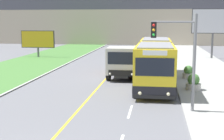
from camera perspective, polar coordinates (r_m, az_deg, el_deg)
The scene contains 8 objects.
city_bus at distance 23.78m, azimuth 7.90°, elevation 1.50°, with size 2.63×12.31×3.17m.
dump_truck at distance 25.45m, azimuth 2.20°, elevation 1.39°, with size 2.51×6.49×2.62m.
car_distant at distance 40.07m, azimuth 8.24°, elevation 3.23°, with size 1.80×4.30×1.45m.
traffic_light_mast at distance 16.13m, azimuth 12.36°, elevation 3.61°, with size 2.28×0.32×5.03m.
billboard_large at distance 40.37m, azimuth 18.04°, elevation 8.28°, with size 5.16×0.24×6.11m.
billboard_small at distance 41.29m, azimuth -13.42°, elevation 5.43°, with size 4.40×0.24×3.41m.
planter_round_near at distance 21.67m, azimuth 14.67°, elevation -2.27°, with size 1.00×1.00×1.10m.
planter_round_second at distance 25.90m, azimuth 13.78°, elevation -0.48°, with size 0.91×0.91×1.03m.
Camera 1 is at (4.05, -7.93, 4.72)m, focal length 50.00 mm.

